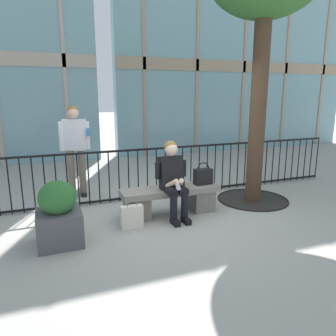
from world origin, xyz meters
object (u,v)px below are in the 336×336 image
seated_person_with_phone (173,177)px  shopping_bag (132,216)px  stone_bench (170,198)px  bystander_at_railing (75,144)px  handbag_on_bench (203,176)px  planter (59,215)px

seated_person_with_phone → shopping_bag: size_ratio=2.76×
stone_bench → bystander_at_railing: bearing=130.0°
handbag_on_bench → bystander_at_railing: size_ratio=0.22×
stone_bench → handbag_on_bench: size_ratio=4.33×
seated_person_with_phone → shopping_bag: seated_person_with_phone is taller
handbag_on_bench → planter: bearing=-168.7°
stone_bench → bystander_at_railing: 2.14m
stone_bench → handbag_on_bench: (0.58, -0.01, 0.32)m
bystander_at_railing → handbag_on_bench: bearing=-39.7°
stone_bench → seated_person_with_phone: bearing=-92.9°
stone_bench → seated_person_with_phone: (-0.01, -0.13, 0.38)m
seated_person_with_phone → planter: size_ratio=1.43×
stone_bench → bystander_at_railing: (-1.29, 1.54, 0.73)m
shopping_bag → bystander_at_railing: bearing=106.8°
handbag_on_bench → bystander_at_railing: (-1.87, 1.55, 0.41)m
shopping_bag → stone_bench: bearing=23.5°
stone_bench → shopping_bag: bearing=-156.5°
planter → seated_person_with_phone: bearing=11.2°
handbag_on_bench → shopping_bag: bearing=-166.8°
seated_person_with_phone → bystander_at_railing: (-1.29, 1.67, 0.35)m
planter → handbag_on_bench: bearing=11.3°
stone_bench → planter: bearing=-164.8°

